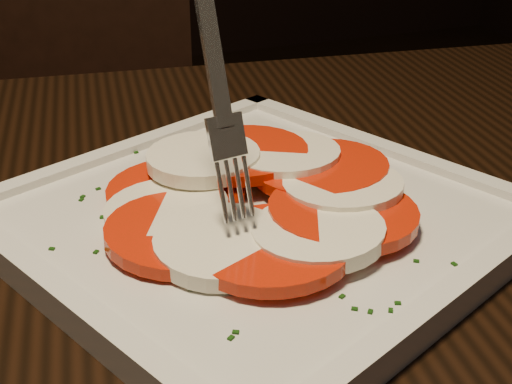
% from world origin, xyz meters
% --- Properties ---
extents(table, '(1.29, 0.95, 0.75)m').
position_xyz_m(table, '(0.21, 0.15, 0.65)').
color(table, black).
rests_on(table, ground).
extents(chair, '(0.51, 0.51, 0.93)m').
position_xyz_m(chair, '(0.10, 1.00, 0.53)').
color(chair, black).
rests_on(chair, ground).
extents(plate, '(0.39, 0.39, 0.01)m').
position_xyz_m(plate, '(0.13, 0.19, 0.76)').
color(plate, silver).
rests_on(plate, table).
extents(caprese_salad, '(0.25, 0.25, 0.03)m').
position_xyz_m(caprese_salad, '(0.13, 0.19, 0.78)').
color(caprese_salad, red).
rests_on(caprese_salad, plate).
extents(fork, '(0.04, 0.07, 0.19)m').
position_xyz_m(fork, '(0.10, 0.19, 0.88)').
color(fork, white).
rests_on(fork, caprese_salad).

